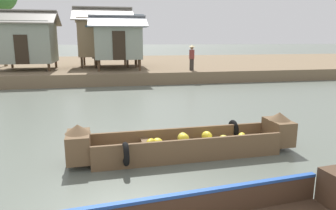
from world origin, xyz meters
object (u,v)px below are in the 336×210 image
banana_boat (186,143)px  stilt_house_left (27,41)px  stilt_house_right (118,41)px  stilt_house_mid_right (116,40)px  vendor_person (192,56)px  stilt_house_mid_left (104,36)px

banana_boat → stilt_house_left: (-6.89, 15.48, 2.32)m
banana_boat → stilt_house_right: (-0.96, 14.37, 2.33)m
stilt_house_mid_right → vendor_person: 6.50m
stilt_house_mid_right → stilt_house_right: (0.02, -2.76, -0.03)m
stilt_house_left → stilt_house_mid_left: (5.02, 1.58, 0.33)m
stilt_house_left → stilt_house_mid_left: stilt_house_mid_left is taller
banana_boat → stilt_house_mid_right: stilt_house_mid_right is taller
vendor_person → stilt_house_right: bearing=161.1°
banana_boat → vendor_person: 13.37m
stilt_house_left → stilt_house_right: 6.03m
stilt_house_left → stilt_house_mid_right: bearing=15.6°
stilt_house_mid_left → stilt_house_mid_right: 0.94m
stilt_house_mid_left → stilt_house_right: (0.91, -2.69, -0.32)m
vendor_person → stilt_house_mid_right: bearing=137.1°
stilt_house_left → banana_boat: bearing=-66.0°
stilt_house_left → stilt_house_mid_left: size_ratio=0.94×
banana_boat → stilt_house_mid_left: bearing=96.2°
stilt_house_mid_left → vendor_person: (5.60, -4.29, -1.29)m
banana_boat → stilt_house_mid_left: size_ratio=1.28×
stilt_house_mid_right → stilt_house_right: stilt_house_mid_right is taller
stilt_house_mid_right → stilt_house_right: 2.76m
stilt_house_left → vendor_person: size_ratio=2.46×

